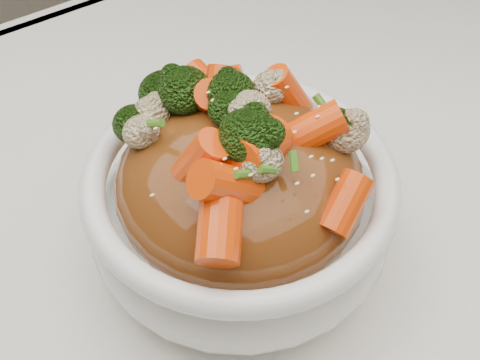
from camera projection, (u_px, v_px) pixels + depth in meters
tablecloth at (309, 265)px, 0.51m from camera, size 1.20×0.80×0.04m
bowl at (240, 211)px, 0.47m from camera, size 0.25×0.25×0.08m
sauce_base at (240, 183)px, 0.45m from camera, size 0.20×0.20×0.09m
carrots at (240, 115)px, 0.40m from camera, size 0.20×0.20×0.05m
broccoli at (240, 116)px, 0.40m from camera, size 0.20×0.20×0.04m
cauliflower at (240, 119)px, 0.41m from camera, size 0.20×0.20×0.04m
scallions at (240, 114)px, 0.40m from camera, size 0.15×0.15×0.02m
sesame_seeds at (240, 114)px, 0.40m from camera, size 0.18×0.18×0.01m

